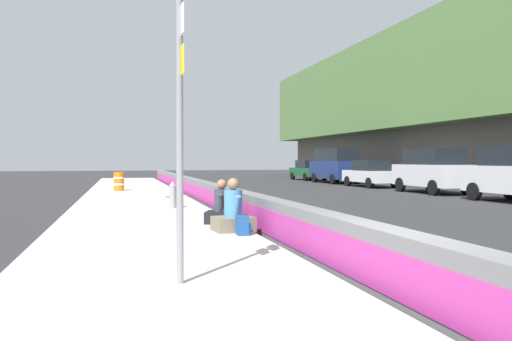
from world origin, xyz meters
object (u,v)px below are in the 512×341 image
at_px(route_sign_post, 180,120).
at_px(parked_car_fourth, 432,170).
at_px(fire_hydrant, 173,194).
at_px(parked_car_midline, 371,173).
at_px(parked_car_far, 335,165).
at_px(seated_person_foreground, 233,214).
at_px(parked_car_farther, 308,170).
at_px(backpack, 243,226).
at_px(seated_person_middle, 222,209).
at_px(construction_barrel, 119,181).

relative_size(route_sign_post, parked_car_fourth, 0.74).
relative_size(fire_hydrant, parked_car_midline, 0.19).
distance_m(parked_car_fourth, parked_car_midline, 6.28).
bearing_deg(route_sign_post, parked_car_far, -27.73).
height_order(fire_hydrant, parked_car_fourth, parked_car_fourth).
relative_size(seated_person_foreground, parked_car_midline, 0.26).
xyz_separation_m(parked_car_far, parked_car_farther, (5.85, -0.14, -0.49)).
bearing_deg(fire_hydrant, parked_car_midline, -48.11).
height_order(parked_car_far, parked_car_farther, parked_car_far).
bearing_deg(parked_car_midline, route_sign_post, 146.81).
bearing_deg(backpack, parked_car_fourth, -46.67).
height_order(fire_hydrant, seated_person_middle, seated_person_middle).
height_order(seated_person_middle, parked_car_midline, parked_car_midline).
distance_m(fire_hydrant, parked_car_farther, 27.55).
relative_size(fire_hydrant, parked_car_farther, 0.19).
bearing_deg(parked_car_fourth, parked_car_far, 0.49).
relative_size(parked_car_far, parked_car_farther, 1.13).
bearing_deg(parked_car_midline, construction_barrel, 97.98).
relative_size(route_sign_post, fire_hydrant, 4.09).
height_order(parked_car_midline, parked_car_far, parked_car_far).
xyz_separation_m(seated_person_foreground, parked_car_far, (23.56, -13.03, 0.85)).
bearing_deg(route_sign_post, parked_car_midline, -33.19).
distance_m(parked_car_fourth, parked_car_farther, 17.72).
bearing_deg(parked_car_fourth, seated_person_middle, 128.07).
height_order(fire_hydrant, construction_barrel, construction_barrel).
relative_size(construction_barrel, parked_car_far, 0.18).
distance_m(seated_person_foreground, parked_car_midline, 22.16).
bearing_deg(seated_person_foreground, parked_car_midline, -35.83).
xyz_separation_m(seated_person_middle, construction_barrel, (14.37, 2.52, 0.14)).
bearing_deg(parked_car_midline, parked_car_fourth, -178.51).
bearing_deg(seated_person_middle, seated_person_foreground, 178.91).
height_order(seated_person_foreground, backpack, seated_person_foreground).
height_order(construction_barrel, parked_car_farther, parked_car_farther).
distance_m(route_sign_post, seated_person_middle, 6.32).
bearing_deg(parked_car_midline, seated_person_middle, 141.95).
bearing_deg(parked_car_fourth, parked_car_farther, -0.13).
distance_m(parked_car_far, parked_car_farther, 5.87).
xyz_separation_m(backpack, construction_barrel, (16.43, 2.55, 0.28)).
xyz_separation_m(seated_person_foreground, parked_car_midline, (17.96, -12.97, 0.36)).
bearing_deg(seated_person_foreground, backpack, -174.27).
bearing_deg(route_sign_post, seated_person_middle, -16.19).
distance_m(seated_person_foreground, parked_car_far, 26.93).
relative_size(seated_person_middle, backpack, 2.72).
bearing_deg(backpack, fire_hydrant, 7.49).
height_order(fire_hydrant, parked_car_farther, parked_car_farther).
xyz_separation_m(seated_person_foreground, parked_car_farther, (29.41, -13.17, 0.36)).
relative_size(route_sign_post, backpack, 9.00).
relative_size(fire_hydrant, parked_car_far, 0.17).
relative_size(fire_hydrant, seated_person_foreground, 0.75).
relative_size(route_sign_post, seated_person_middle, 3.31).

